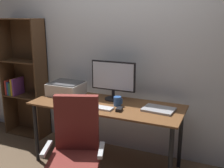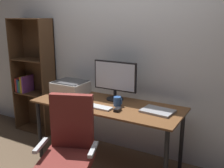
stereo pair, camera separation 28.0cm
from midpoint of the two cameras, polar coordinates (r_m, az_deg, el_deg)
name	(u,v)px [view 1 (the left image)]	position (r m, az deg, el deg)	size (l,w,h in m)	color
ground_plane	(107,163)	(3.31, -3.64, -16.51)	(12.00, 12.00, 0.00)	brown
back_wall	(123,49)	(3.31, -0.03, 7.50)	(6.40, 0.10, 2.60)	silver
desk	(106,111)	(3.02, -3.84, -5.81)	(1.70, 0.66, 0.74)	brown
monitor	(113,78)	(3.08, -2.28, 1.25)	(0.53, 0.20, 0.45)	black
keyboard	(100,108)	(2.87, -5.42, -5.06)	(0.29, 0.11, 0.02)	#B7BABC
mouse	(119,109)	(2.78, -1.34, -5.45)	(0.06, 0.10, 0.03)	black
coffee_mug	(118,101)	(2.93, -1.53, -3.69)	(0.10, 0.08, 0.10)	#285193
laptop	(159,109)	(2.82, 7.10, -5.43)	(0.32, 0.23, 0.02)	#99999E
printer	(66,88)	(3.39, -12.03, -0.95)	(0.40, 0.34, 0.16)	silver
office_chair	(75,159)	(2.53, -11.10, -15.37)	(0.58, 0.58, 1.01)	#B7BABC
bookshelf	(25,79)	(4.05, -20.00, 0.90)	(0.62, 0.28, 1.66)	#4C331E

